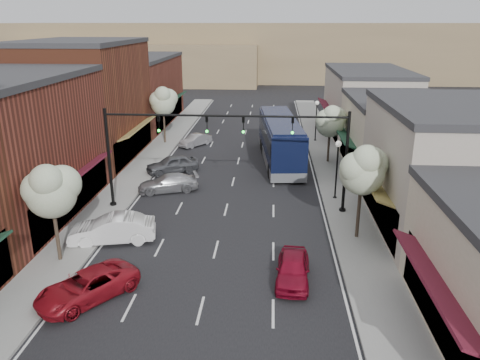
% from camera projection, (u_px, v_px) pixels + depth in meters
% --- Properties ---
extents(ground, '(160.00, 160.00, 0.00)m').
position_uv_depth(ground, '(211.00, 267.00, 24.99)').
color(ground, black).
rests_on(ground, ground).
extents(sidewalk_left, '(2.80, 73.00, 0.15)m').
position_uv_depth(sidewalk_left, '(146.00, 163.00, 42.98)').
color(sidewalk_left, gray).
rests_on(sidewalk_left, ground).
extents(sidewalk_right, '(2.80, 73.00, 0.15)m').
position_uv_depth(sidewalk_right, '(331.00, 167.00, 41.89)').
color(sidewalk_right, gray).
rests_on(sidewalk_right, ground).
extents(curb_left, '(0.25, 73.00, 0.17)m').
position_uv_depth(curb_left, '(161.00, 163.00, 42.89)').
color(curb_left, gray).
rests_on(curb_left, ground).
extents(curb_right, '(0.25, 73.00, 0.17)m').
position_uv_depth(curb_right, '(315.00, 166.00, 41.98)').
color(curb_right, gray).
rests_on(curb_right, ground).
extents(bldg_left_midnear, '(10.14, 14.10, 9.40)m').
position_uv_depth(bldg_left_midnear, '(2.00, 149.00, 30.08)').
color(bldg_left_midnear, brown).
rests_on(bldg_left_midnear, ground).
extents(bldg_left_midfar, '(10.14, 14.10, 10.90)m').
position_uv_depth(bldg_left_midfar, '(84.00, 102.00, 43.06)').
color(bldg_left_midfar, brown).
rests_on(bldg_left_midfar, ground).
extents(bldg_left_far, '(10.14, 18.10, 8.40)m').
position_uv_depth(bldg_left_far, '(135.00, 91.00, 58.57)').
color(bldg_left_far, brown).
rests_on(bldg_left_far, ground).
extents(bldg_right_midnear, '(9.14, 12.10, 7.90)m').
position_uv_depth(bldg_right_midnear, '(446.00, 169.00, 28.50)').
color(bldg_right_midnear, '#A89C90').
rests_on(bldg_right_midnear, ground).
extents(bldg_right_midfar, '(9.14, 12.10, 6.40)m').
position_uv_depth(bldg_right_midfar, '(396.00, 135.00, 40.07)').
color(bldg_right_midfar, beige).
rests_on(bldg_right_midfar, ground).
extents(bldg_right_far, '(9.14, 16.10, 7.40)m').
position_uv_depth(bldg_right_far, '(366.00, 103.00, 53.13)').
color(bldg_right_far, '#A89C90').
rests_on(bldg_right_far, ground).
extents(hill_far, '(120.00, 30.00, 12.00)m').
position_uv_depth(hill_far, '(260.00, 50.00, 108.04)').
color(hill_far, '#7A6647').
rests_on(hill_far, ground).
extents(hill_near, '(50.00, 20.00, 8.00)m').
position_uv_depth(hill_near, '(141.00, 63.00, 98.98)').
color(hill_near, '#7A6647').
rests_on(hill_near, ground).
extents(signal_mast_right, '(8.22, 0.46, 7.00)m').
position_uv_depth(signal_mast_right, '(310.00, 147.00, 30.68)').
color(signal_mast_right, black).
rests_on(signal_mast_right, ground).
extents(signal_mast_left, '(8.22, 0.46, 7.00)m').
position_uv_depth(signal_mast_left, '(142.00, 144.00, 31.41)').
color(signal_mast_left, black).
rests_on(signal_mast_left, ground).
extents(tree_right_near, '(2.85, 2.65, 5.95)m').
position_uv_depth(tree_right_near, '(363.00, 169.00, 26.73)').
color(tree_right_near, '#47382B').
rests_on(tree_right_near, ground).
extents(tree_right_far, '(2.85, 2.65, 5.43)m').
position_uv_depth(tree_right_far, '(331.00, 120.00, 41.99)').
color(tree_right_far, '#47382B').
rests_on(tree_right_far, ground).
extents(tree_left_near, '(2.85, 2.65, 5.69)m').
position_uv_depth(tree_left_near, '(51.00, 189.00, 24.11)').
color(tree_left_near, '#47382B').
rests_on(tree_left_near, ground).
extents(tree_left_far, '(2.85, 2.65, 6.13)m').
position_uv_depth(tree_left_far, '(163.00, 101.00, 48.54)').
color(tree_left_far, '#47382B').
rests_on(tree_left_far, ground).
extents(lamp_post_near, '(0.44, 0.44, 4.44)m').
position_uv_depth(lamp_post_near, '(337.00, 160.00, 33.43)').
color(lamp_post_near, black).
rests_on(lamp_post_near, ground).
extents(lamp_post_far, '(0.44, 0.44, 4.44)m').
position_uv_depth(lamp_post_far, '(316.00, 114.00, 49.95)').
color(lamp_post_far, black).
rests_on(lamp_post_far, ground).
extents(coach_bus, '(4.23, 13.64, 4.10)m').
position_uv_depth(coach_bus, '(280.00, 140.00, 42.97)').
color(coach_bus, black).
rests_on(coach_bus, ground).
extents(red_hatchback, '(1.92, 4.17, 1.39)m').
position_uv_depth(red_hatchback, '(293.00, 269.00, 23.40)').
color(red_hatchback, maroon).
rests_on(red_hatchback, ground).
extents(parked_car_a, '(4.75, 5.23, 1.35)m').
position_uv_depth(parked_car_a, '(87.00, 286.00, 21.89)').
color(parked_car_a, maroon).
rests_on(parked_car_a, ground).
extents(parked_car_b, '(5.25, 2.78, 1.64)m').
position_uv_depth(parked_car_b, '(112.00, 229.00, 27.55)').
color(parked_car_b, white).
rests_on(parked_car_b, ground).
extents(parked_car_c, '(4.96, 3.17, 1.34)m').
position_uv_depth(parked_car_c, '(168.00, 183.00, 35.86)').
color(parked_car_c, '#9B9BA0').
rests_on(parked_car_c, ground).
extents(parked_car_d, '(4.79, 3.75, 1.53)m').
position_uv_depth(parked_car_d, '(172.00, 164.00, 40.25)').
color(parked_car_d, '#505257').
rests_on(parked_car_d, ground).
extents(parked_car_e, '(3.29, 3.81, 1.24)m').
position_uv_depth(parked_car_e, '(195.00, 140.00, 48.93)').
color(parked_car_e, '#9D9DA2').
rests_on(parked_car_e, ground).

